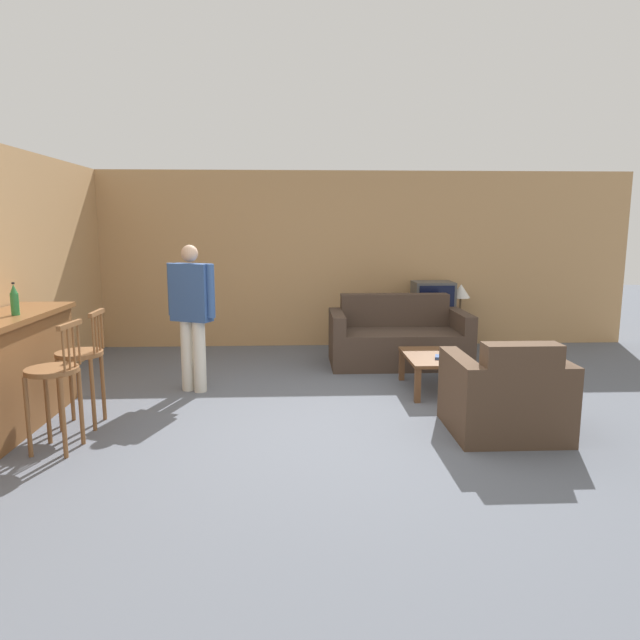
{
  "coord_description": "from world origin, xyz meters",
  "views": [
    {
      "loc": [
        -0.37,
        -4.89,
        1.82
      ],
      "look_at": [
        -0.11,
        0.88,
        0.85
      ],
      "focal_mm": 32.0,
      "sensor_mm": 36.0,
      "label": 1
    }
  ],
  "objects_px": {
    "coffee_table": "(432,361)",
    "person_by_window": "(192,310)",
    "tv_unit": "(432,332)",
    "book_on_table": "(444,357)",
    "table_lamp": "(461,292)",
    "bar_chair_near": "(54,380)",
    "armchair_near": "(505,398)",
    "bottle": "(15,300)",
    "bar_chair_mid": "(82,362)",
    "couch_far": "(398,340)",
    "tv": "(433,298)"
  },
  "relations": [
    {
      "from": "bar_chair_near",
      "to": "couch_far",
      "type": "height_order",
      "value": "bar_chair_near"
    },
    {
      "from": "bar_chair_near",
      "to": "person_by_window",
      "type": "bearing_deg",
      "value": 63.88
    },
    {
      "from": "tv_unit",
      "to": "tv",
      "type": "height_order",
      "value": "tv"
    },
    {
      "from": "tv_unit",
      "to": "table_lamp",
      "type": "relative_size",
      "value": 2.59
    },
    {
      "from": "couch_far",
      "to": "coffee_table",
      "type": "height_order",
      "value": "couch_far"
    },
    {
      "from": "armchair_near",
      "to": "tv_unit",
      "type": "relative_size",
      "value": 0.83
    },
    {
      "from": "bar_chair_near",
      "to": "book_on_table",
      "type": "height_order",
      "value": "bar_chair_near"
    },
    {
      "from": "bottle",
      "to": "person_by_window",
      "type": "bearing_deg",
      "value": 38.3
    },
    {
      "from": "tv",
      "to": "bottle",
      "type": "distance_m",
      "value": 5.45
    },
    {
      "from": "book_on_table",
      "to": "bar_chair_mid",
      "type": "bearing_deg",
      "value": -167.17
    },
    {
      "from": "tv",
      "to": "book_on_table",
      "type": "distance_m",
      "value": 2.33
    },
    {
      "from": "bar_chair_mid",
      "to": "armchair_near",
      "type": "relative_size",
      "value": 1.12
    },
    {
      "from": "tv_unit",
      "to": "book_on_table",
      "type": "relative_size",
      "value": 5.19
    },
    {
      "from": "armchair_near",
      "to": "bottle",
      "type": "height_order",
      "value": "bottle"
    },
    {
      "from": "armchair_near",
      "to": "book_on_table",
      "type": "distance_m",
      "value": 1.21
    },
    {
      "from": "bar_chair_mid",
      "to": "coffee_table",
      "type": "xyz_separation_m",
      "value": [
        3.44,
        0.96,
        -0.25
      ]
    },
    {
      "from": "table_lamp",
      "to": "bar_chair_near",
      "type": "bearing_deg",
      "value": -139.98
    },
    {
      "from": "table_lamp",
      "to": "person_by_window",
      "type": "distance_m",
      "value": 4.08
    },
    {
      "from": "bar_chair_mid",
      "to": "bottle",
      "type": "distance_m",
      "value": 0.79
    },
    {
      "from": "bar_chair_near",
      "to": "book_on_table",
      "type": "relative_size",
      "value": 4.85
    },
    {
      "from": "table_lamp",
      "to": "bar_chair_mid",
      "type": "bearing_deg",
      "value": -144.86
    },
    {
      "from": "tv_unit",
      "to": "person_by_window",
      "type": "distance_m",
      "value": 3.78
    },
    {
      "from": "bar_chair_mid",
      "to": "person_by_window",
      "type": "relative_size",
      "value": 0.66
    },
    {
      "from": "coffee_table",
      "to": "tv",
      "type": "xyz_separation_m",
      "value": [
        0.51,
        2.1,
        0.43
      ]
    },
    {
      "from": "couch_far",
      "to": "tv_unit",
      "type": "distance_m",
      "value": 1.09
    },
    {
      "from": "coffee_table",
      "to": "person_by_window",
      "type": "xyz_separation_m",
      "value": [
        -2.63,
        0.1,
        0.57
      ]
    },
    {
      "from": "table_lamp",
      "to": "person_by_window",
      "type": "bearing_deg",
      "value": -150.51
    },
    {
      "from": "bar_chair_near",
      "to": "table_lamp",
      "type": "height_order",
      "value": "bar_chair_near"
    },
    {
      "from": "bottle",
      "to": "bar_chair_mid",
      "type": "bearing_deg",
      "value": 0.61
    },
    {
      "from": "table_lamp",
      "to": "person_by_window",
      "type": "relative_size",
      "value": 0.27
    },
    {
      "from": "couch_far",
      "to": "bottle",
      "type": "height_order",
      "value": "bottle"
    },
    {
      "from": "book_on_table",
      "to": "table_lamp",
      "type": "distance_m",
      "value": 2.45
    },
    {
      "from": "coffee_table",
      "to": "tv",
      "type": "distance_m",
      "value": 2.2
    },
    {
      "from": "bar_chair_near",
      "to": "armchair_near",
      "type": "bearing_deg",
      "value": 3.29
    },
    {
      "from": "couch_far",
      "to": "book_on_table",
      "type": "distance_m",
      "value": 1.43
    },
    {
      "from": "tv_unit",
      "to": "book_on_table",
      "type": "height_order",
      "value": "tv_unit"
    },
    {
      "from": "bar_chair_near",
      "to": "coffee_table",
      "type": "bearing_deg",
      "value": 24.37
    },
    {
      "from": "bar_chair_mid",
      "to": "table_lamp",
      "type": "xyz_separation_m",
      "value": [
        4.36,
        3.07,
        0.26
      ]
    },
    {
      "from": "bar_chair_mid",
      "to": "couch_far",
      "type": "distance_m",
      "value": 3.97
    },
    {
      "from": "bottle",
      "to": "person_by_window",
      "type": "height_order",
      "value": "person_by_window"
    },
    {
      "from": "bar_chair_mid",
      "to": "tv_unit",
      "type": "relative_size",
      "value": 0.93
    },
    {
      "from": "armchair_near",
      "to": "couch_far",
      "type": "bearing_deg",
      "value": 100.47
    },
    {
      "from": "person_by_window",
      "to": "coffee_table",
      "type": "bearing_deg",
      "value": -2.13
    },
    {
      "from": "bar_chair_mid",
      "to": "tv",
      "type": "xyz_separation_m",
      "value": [
        3.95,
        3.06,
        0.17
      ]
    },
    {
      "from": "tv_unit",
      "to": "bottle",
      "type": "bearing_deg",
      "value": -145.59
    },
    {
      "from": "bar_chair_near",
      "to": "armchair_near",
      "type": "distance_m",
      "value": 3.78
    },
    {
      "from": "coffee_table",
      "to": "table_lamp",
      "type": "distance_m",
      "value": 2.35
    },
    {
      "from": "tv_unit",
      "to": "tv",
      "type": "distance_m",
      "value": 0.5
    },
    {
      "from": "bar_chair_mid",
      "to": "armchair_near",
      "type": "height_order",
      "value": "bar_chair_mid"
    },
    {
      "from": "tv_unit",
      "to": "bottle",
      "type": "relative_size",
      "value": 3.9
    }
  ]
}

